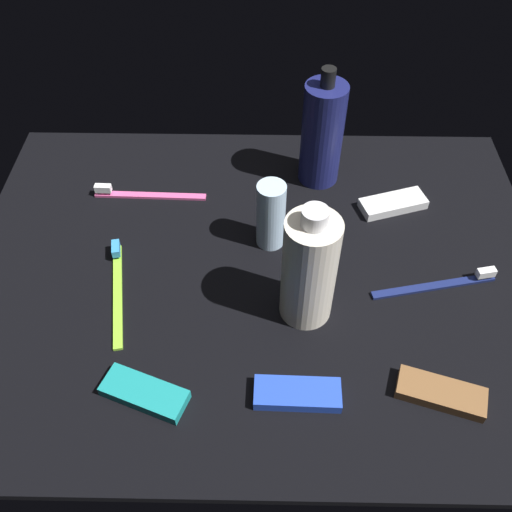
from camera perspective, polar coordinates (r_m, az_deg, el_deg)
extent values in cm
cube|color=black|center=(80.98, 0.00, -1.68)|extent=(84.00, 64.00, 1.20)
cylinder|color=navy|center=(90.14, 6.75, 12.17)|extent=(6.59, 6.59, 17.17)
cylinder|color=black|center=(84.63, 7.37, 17.60)|extent=(2.20, 2.20, 2.80)
cylinder|color=silver|center=(70.05, 5.43, -1.49)|extent=(6.93, 6.93, 16.40)
cylinder|color=silver|center=(63.22, 6.03, 3.92)|extent=(3.20, 3.20, 2.20)
cylinder|color=silver|center=(80.36, 1.52, 4.18)|extent=(4.17, 4.17, 10.92)
cube|color=#E55999|center=(92.52, -10.72, 6.17)|extent=(18.03, 1.69, 0.90)
cube|color=white|center=(93.75, -15.32, 6.67)|extent=(2.63, 1.17, 1.20)
cube|color=#8CD133|center=(79.61, -13.94, -3.71)|extent=(4.47, 17.92, 0.90)
cube|color=#338CCC|center=(83.72, -14.09, 0.75)|extent=(1.56, 2.76, 1.20)
cube|color=navy|center=(82.01, 17.67, -2.85)|extent=(17.86, 4.88, 0.90)
cube|color=white|center=(84.61, 22.40, -1.57)|extent=(2.77, 1.61, 1.20)
cube|color=teal|center=(70.08, -11.30, -13.54)|extent=(11.14, 7.44, 1.50)
cube|color=blue|center=(68.94, 4.24, -13.82)|extent=(10.49, 4.24, 1.50)
cube|color=white|center=(91.54, 13.79, 5.21)|extent=(11.13, 7.00, 1.50)
cube|color=brown|center=(72.27, 18.33, -13.13)|extent=(11.12, 6.93, 1.50)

